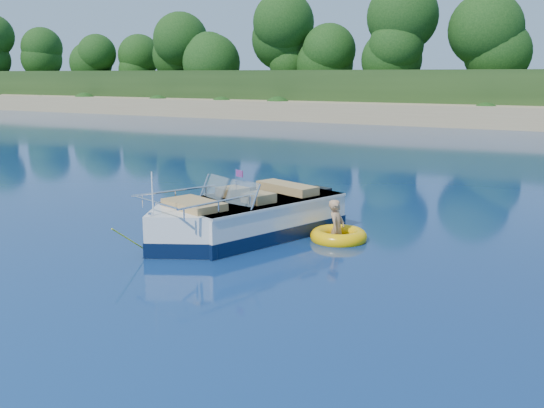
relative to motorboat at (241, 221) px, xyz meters
name	(u,v)px	position (x,y,z in m)	size (l,w,h in m)	color
ground	(132,259)	(-1.06, -2.49, -0.39)	(160.00, 160.00, 0.00)	#091740
shoreline	(516,99)	(-1.06, 61.28, 0.59)	(170.00, 59.00, 6.00)	#A0875D
treeline	(486,49)	(-1.02, 38.52, 5.16)	(150.00, 7.12, 8.19)	#322010
motorboat	(241,221)	(0.00, 0.00, 0.00)	(3.38, 5.70, 1.98)	white
tow_tube	(339,236)	(2.07, 0.81, -0.30)	(1.30, 1.30, 0.34)	#FFB905
boy	(337,239)	(2.02, 0.83, -0.39)	(0.51, 0.34, 1.40)	tan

